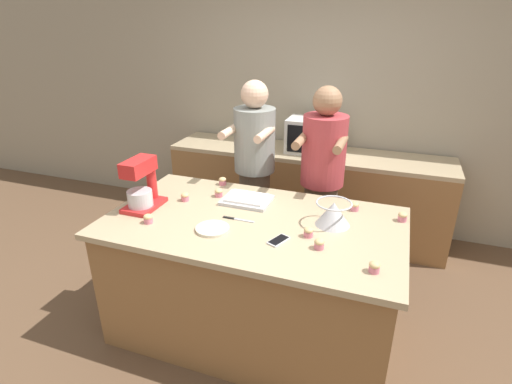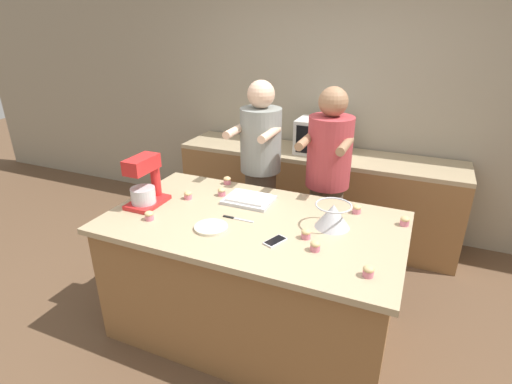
# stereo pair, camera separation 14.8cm
# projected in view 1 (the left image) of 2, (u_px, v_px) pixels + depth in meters

# --- Properties ---
(ground_plane) EXTENTS (16.00, 16.00, 0.00)m
(ground_plane) POSITION_uv_depth(u_px,v_px,m) (254.00, 326.00, 2.98)
(ground_plane) COLOR brown
(back_wall) EXTENTS (10.00, 0.06, 2.70)m
(back_wall) POSITION_uv_depth(u_px,v_px,m) (318.00, 99.00, 4.11)
(back_wall) COLOR gray
(back_wall) RESTS_ON ground_plane
(island_counter) EXTENTS (1.94, 1.10, 0.89)m
(island_counter) POSITION_uv_depth(u_px,v_px,m) (253.00, 276.00, 2.80)
(island_counter) COLOR olive
(island_counter) RESTS_ON ground_plane
(back_counter) EXTENTS (2.80, 0.60, 0.89)m
(back_counter) POSITION_uv_depth(u_px,v_px,m) (306.00, 192.00, 4.17)
(back_counter) COLOR olive
(back_counter) RESTS_ON ground_plane
(person_left) EXTENTS (0.35, 0.51, 1.67)m
(person_left) POSITION_uv_depth(u_px,v_px,m) (255.00, 175.00, 3.42)
(person_left) COLOR brown
(person_left) RESTS_ON ground_plane
(person_right) EXTENTS (0.36, 0.51, 1.66)m
(person_right) POSITION_uv_depth(u_px,v_px,m) (321.00, 185.00, 3.24)
(person_right) COLOR brown
(person_right) RESTS_ON ground_plane
(stand_mixer) EXTENTS (0.20, 0.30, 0.36)m
(stand_mixer) POSITION_uv_depth(u_px,v_px,m) (142.00, 187.00, 2.74)
(stand_mixer) COLOR red
(stand_mixer) RESTS_ON island_counter
(mixing_bowl) EXTENTS (0.23, 0.23, 0.16)m
(mixing_bowl) POSITION_uv_depth(u_px,v_px,m) (333.00, 213.00, 2.53)
(mixing_bowl) COLOR #BCBCC1
(mixing_bowl) RESTS_ON island_counter
(baking_tray) EXTENTS (0.34, 0.26, 0.04)m
(baking_tray) POSITION_uv_depth(u_px,v_px,m) (247.00, 199.00, 2.88)
(baking_tray) COLOR #BCBCC1
(baking_tray) RESTS_ON island_counter
(microwave_oven) EXTENTS (0.48, 0.33, 0.33)m
(microwave_oven) POSITION_uv_depth(u_px,v_px,m) (312.00, 136.00, 3.91)
(microwave_oven) COLOR silver
(microwave_oven) RESTS_ON back_counter
(cell_phone) EXTENTS (0.12, 0.16, 0.01)m
(cell_phone) POSITION_uv_depth(u_px,v_px,m) (279.00, 240.00, 2.37)
(cell_phone) COLOR silver
(cell_phone) RESTS_ON island_counter
(small_plate) EXTENTS (0.21, 0.21, 0.02)m
(small_plate) POSITION_uv_depth(u_px,v_px,m) (213.00, 229.00, 2.50)
(small_plate) COLOR beige
(small_plate) RESTS_ON island_counter
(knife) EXTENTS (0.22, 0.02, 0.01)m
(knife) POSITION_uv_depth(u_px,v_px,m) (236.00, 219.00, 2.63)
(knife) COLOR #BCBCC1
(knife) RESTS_ON island_counter
(cupcake_0) EXTENTS (0.06, 0.06, 0.06)m
(cupcake_0) POSITION_uv_depth(u_px,v_px,m) (355.00, 206.00, 2.74)
(cupcake_0) COLOR #D17084
(cupcake_0) RESTS_ON island_counter
(cupcake_1) EXTENTS (0.06, 0.06, 0.06)m
(cupcake_1) POSITION_uv_depth(u_px,v_px,m) (309.00, 232.00, 2.41)
(cupcake_1) COLOR #D17084
(cupcake_1) RESTS_ON island_counter
(cupcake_2) EXTENTS (0.06, 0.06, 0.06)m
(cupcake_2) POSITION_uv_depth(u_px,v_px,m) (374.00, 267.00, 2.07)
(cupcake_2) COLOR #D17084
(cupcake_2) RESTS_ON island_counter
(cupcake_3) EXTENTS (0.06, 0.06, 0.06)m
(cupcake_3) POSITION_uv_depth(u_px,v_px,m) (185.00, 197.00, 2.89)
(cupcake_3) COLOR #D17084
(cupcake_3) RESTS_ON island_counter
(cupcake_4) EXTENTS (0.06, 0.06, 0.06)m
(cupcake_4) POSITION_uv_depth(u_px,v_px,m) (148.00, 218.00, 2.57)
(cupcake_4) COLOR #D17084
(cupcake_4) RESTS_ON island_counter
(cupcake_5) EXTENTS (0.06, 0.06, 0.06)m
(cupcake_5) POSITION_uv_depth(u_px,v_px,m) (319.00, 244.00, 2.29)
(cupcake_5) COLOR #D17084
(cupcake_5) RESTS_ON island_counter
(cupcake_6) EXTENTS (0.06, 0.06, 0.06)m
(cupcake_6) POSITION_uv_depth(u_px,v_px,m) (223.00, 181.00, 3.17)
(cupcake_6) COLOR #D17084
(cupcake_6) RESTS_ON island_counter
(cupcake_7) EXTENTS (0.06, 0.06, 0.06)m
(cupcake_7) POSITION_uv_depth(u_px,v_px,m) (403.00, 217.00, 2.60)
(cupcake_7) COLOR #D17084
(cupcake_7) RESTS_ON island_counter
(cupcake_8) EXTENTS (0.06, 0.06, 0.06)m
(cupcake_8) POSITION_uv_depth(u_px,v_px,m) (219.00, 193.00, 2.96)
(cupcake_8) COLOR #D17084
(cupcake_8) RESTS_ON island_counter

